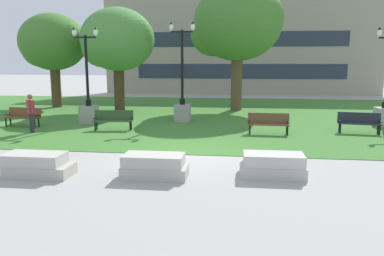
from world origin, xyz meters
The scene contains 16 objects.
ground_plane centered at (0.00, 0.00, 0.00)m, with size 140.00×140.00×0.00m, color #A3A09B.
grass_lawn centered at (0.00, 10.00, 0.01)m, with size 40.00×20.00×0.02m, color #3D752D.
concrete_block_center centered at (-3.71, -2.79, 0.31)m, with size 1.87×0.90×0.64m.
concrete_block_left centered at (-0.43, -2.53, 0.31)m, with size 1.80×0.90×0.64m.
concrete_block_right centered at (2.83, -2.05, 0.31)m, with size 1.80×0.90×0.64m.
park_bench_near_left centered at (3.20, 4.06, 0.54)m, with size 1.81×0.58×0.90m.
park_bench_near_right centered at (-8.54, 4.64, 0.54)m, with size 1.85×0.75×0.90m.
park_bench_far_left centered at (-3.85, 4.23, 0.54)m, with size 1.85×0.75×0.90m.
park_bench_far_right centered at (7.20, 4.75, 0.54)m, with size 1.85×0.75×0.90m.
lamp_post_right centered at (-1.04, 7.07, 1.06)m, with size 1.32×0.80×5.12m.
lamp_post_center centered at (-5.72, 5.92, 1.00)m, with size 1.32×0.80×4.81m.
tree_far_left centered at (1.70, 12.17, 5.47)m, with size 5.87×5.59×7.92m.
tree_near_left centered at (-10.69, 12.35, 4.37)m, with size 4.71×4.48×6.33m.
tree_near_right centered at (-5.71, 10.89, 4.42)m, with size 4.82×4.59×6.43m.
person_bystander_near_lawn centered at (-7.28, 3.19, 0.98)m, with size 0.51×0.51×1.71m.
building_facade_distant centered at (2.04, 24.50, 5.11)m, with size 26.34×1.03×10.24m.
Camera 1 is at (1.78, -12.33, 3.18)m, focal length 35.00 mm.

